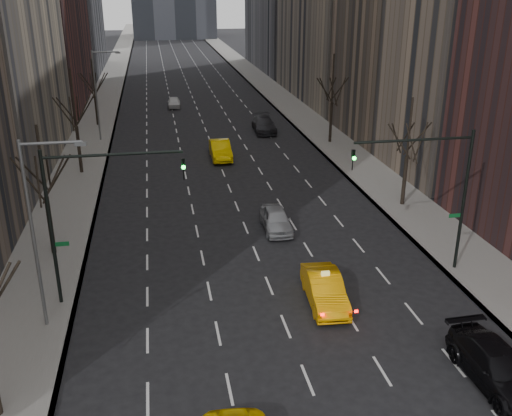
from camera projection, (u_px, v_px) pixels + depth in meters
sidewalk_left at (106, 97)px, 81.89m from camera, size 4.50×320.00×0.15m
sidewalk_right at (273, 91)px, 85.92m from camera, size 4.50×320.00×0.15m
tree_lw_b at (46, 197)px, 32.98m from camera, size 3.36×3.50×7.82m
tree_lw_c at (77, 128)px, 47.52m from camera, size 3.36×3.50×8.74m
tree_lw_d at (95, 95)px, 64.17m from camera, size 3.36×3.50×7.36m
tree_rw_b at (407, 157)px, 40.59m from camera, size 3.36×3.50×7.82m
tree_rw_c at (332, 104)px, 56.96m from camera, size 3.36×3.50×8.74m
traffic_mast_left at (84, 202)px, 27.31m from camera, size 6.69×0.39×8.00m
traffic_mast_right at (438, 180)px, 30.31m from camera, size 6.69×0.39×8.00m
streetlight_near at (39, 217)px, 25.15m from camera, size 2.83×0.22×9.00m
streetlight_far at (99, 86)px, 57.20m from camera, size 2.83×0.22×9.00m
taxi_sedan at (325, 289)px, 28.88m from camera, size 2.01×4.92×1.59m
silver_sedan_ahead at (276, 219)px, 37.58m from camera, size 1.89×4.42×1.49m
parked_suv_black at (497, 367)px, 23.06m from camera, size 2.35×5.46×1.57m
far_taxi at (220, 150)px, 52.91m from camera, size 1.82×5.12×1.68m
far_suv_grey at (264, 124)px, 62.56m from camera, size 2.55×5.72×1.63m
far_car_white at (174, 102)px, 74.97m from camera, size 1.75×4.00×1.34m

